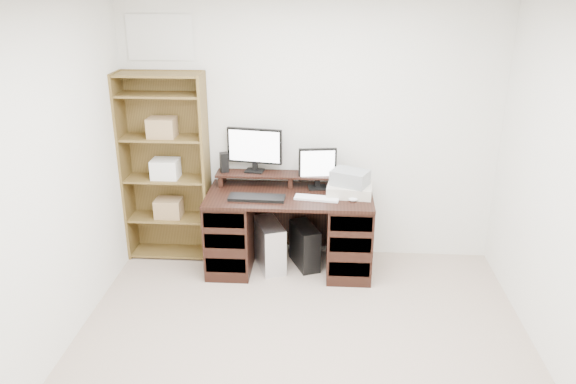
# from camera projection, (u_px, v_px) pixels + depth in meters

# --- Properties ---
(room) EXTENTS (3.54, 4.04, 2.54)m
(room) POSITION_uv_depth(u_px,v_px,m) (300.00, 217.00, 3.37)
(room) COLOR #B8A28F
(room) RESTS_ON ground
(desk) EXTENTS (1.50, 0.70, 0.75)m
(desk) POSITION_uv_depth(u_px,v_px,m) (289.00, 230.00, 5.21)
(desk) COLOR black
(desk) RESTS_ON ground
(riser_shelf) EXTENTS (1.40, 0.22, 0.12)m
(riser_shelf) POSITION_uv_depth(u_px,v_px,m) (291.00, 176.00, 5.24)
(riser_shelf) COLOR black
(riser_shelf) RESTS_ON desk
(monitor_wide) EXTENTS (0.52, 0.16, 0.41)m
(monitor_wide) POSITION_uv_depth(u_px,v_px,m) (255.00, 148.00, 5.22)
(monitor_wide) COLOR black
(monitor_wide) RESTS_ON riser_shelf
(monitor_small) EXTENTS (0.35, 0.15, 0.38)m
(monitor_small) POSITION_uv_depth(u_px,v_px,m) (317.00, 167.00, 5.15)
(monitor_small) COLOR black
(monitor_small) RESTS_ON desk
(speaker) EXTENTS (0.10, 0.10, 0.19)m
(speaker) POSITION_uv_depth(u_px,v_px,m) (224.00, 162.00, 5.25)
(speaker) COLOR black
(speaker) RESTS_ON riser_shelf
(keyboard_black) EXTENTS (0.50, 0.18, 0.03)m
(keyboard_black) POSITION_uv_depth(u_px,v_px,m) (257.00, 198.00, 4.96)
(keyboard_black) COLOR black
(keyboard_black) RESTS_ON desk
(keyboard_white) EXTENTS (0.40, 0.17, 0.02)m
(keyboard_white) POSITION_uv_depth(u_px,v_px,m) (317.00, 198.00, 4.96)
(keyboard_white) COLOR white
(keyboard_white) RESTS_ON desk
(mouse) EXTENTS (0.09, 0.07, 0.03)m
(mouse) POSITION_uv_depth(u_px,v_px,m) (353.00, 200.00, 4.91)
(mouse) COLOR silver
(mouse) RESTS_ON desk
(printer) EXTENTS (0.42, 0.33, 0.10)m
(printer) POSITION_uv_depth(u_px,v_px,m) (350.00, 190.00, 5.04)
(printer) COLOR beige
(printer) RESTS_ON desk
(basket) EXTENTS (0.38, 0.33, 0.13)m
(basket) POSITION_uv_depth(u_px,v_px,m) (350.00, 178.00, 5.00)
(basket) COLOR #8E9498
(basket) RESTS_ON printer
(tower_silver) EXTENTS (0.35, 0.50, 0.45)m
(tower_silver) POSITION_uv_depth(u_px,v_px,m) (269.00, 245.00, 5.28)
(tower_silver) COLOR silver
(tower_silver) RESTS_ON ground
(tower_black) EXTENTS (0.32, 0.44, 0.41)m
(tower_black) POSITION_uv_depth(u_px,v_px,m) (305.00, 246.00, 5.32)
(tower_black) COLOR black
(tower_black) RESTS_ON ground
(bookshelf) EXTENTS (0.80, 0.30, 1.80)m
(bookshelf) POSITION_uv_depth(u_px,v_px,m) (166.00, 166.00, 5.29)
(bookshelf) COLOR brown
(bookshelf) RESTS_ON ground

